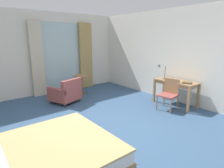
# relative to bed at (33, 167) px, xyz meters

# --- Properties ---
(ground) EXTENTS (6.46, 7.89, 0.10)m
(ground) POSITION_rel_bed_xyz_m (1.80, 0.70, -0.33)
(ground) COLOR #38567A
(wall_back) EXTENTS (6.06, 0.12, 2.89)m
(wall_back) POSITION_rel_bed_xyz_m (1.80, 4.39, 1.17)
(wall_back) COLOR white
(wall_back) RESTS_ON ground
(wall_right) EXTENTS (0.12, 7.49, 2.89)m
(wall_right) POSITION_rel_bed_xyz_m (4.77, 0.70, 1.17)
(wall_right) COLOR white
(wall_right) RESTS_ON ground
(balcony_glass_door) EXTENTS (1.48, 0.02, 2.54)m
(balcony_glass_door) POSITION_rel_bed_xyz_m (2.48, 4.31, 1.00)
(balcony_glass_door) COLOR silver
(balcony_glass_door) RESTS_ON ground
(curtain_panel_left) EXTENTS (0.42, 0.10, 2.56)m
(curtain_panel_left) POSITION_rel_bed_xyz_m (1.52, 4.21, 1.01)
(curtain_panel_left) COLOR beige
(curtain_panel_left) RESTS_ON ground
(curtain_panel_right) EXTENTS (0.54, 0.10, 2.56)m
(curtain_panel_right) POSITION_rel_bed_xyz_m (3.44, 4.21, 1.01)
(curtain_panel_right) COLOR tan
(curtain_panel_right) RESTS_ON ground
(bed) EXTENTS (2.22, 1.73, 0.96)m
(bed) POSITION_rel_bed_xyz_m (0.00, 0.00, 0.00)
(bed) COLOR #9E754C
(bed) RESTS_ON ground
(writing_desk) EXTENTS (0.57, 1.25, 0.76)m
(writing_desk) POSITION_rel_bed_xyz_m (4.35, 0.64, 0.39)
(writing_desk) COLOR #9E754C
(writing_desk) RESTS_ON ground
(desk_chair) EXTENTS (0.53, 0.52, 0.87)m
(desk_chair) POSITION_rel_bed_xyz_m (3.94, 0.57, 0.21)
(desk_chair) COLOR #9E4C47
(desk_chair) RESTS_ON ground
(desk_lamp) EXTENTS (0.29, 0.28, 0.50)m
(desk_lamp) POSITION_rel_bed_xyz_m (4.19, 1.11, 0.82)
(desk_lamp) COLOR #4C4C51
(desk_lamp) RESTS_ON writing_desk
(closed_book) EXTENTS (0.29, 0.31, 0.03)m
(closed_book) POSITION_rel_bed_xyz_m (4.30, 0.26, 0.50)
(closed_book) COLOR brown
(closed_book) RESTS_ON writing_desk
(armchair_by_window) EXTENTS (0.98, 0.97, 0.78)m
(armchair_by_window) POSITION_rel_bed_xyz_m (1.90, 2.92, 0.04)
(armchair_by_window) COLOR #9E4C47
(armchair_by_window) RESTS_ON ground
(round_cafe_table) EXTENTS (0.58, 0.58, 0.70)m
(round_cafe_table) POSITION_rel_bed_xyz_m (2.76, 3.44, 0.23)
(round_cafe_table) COLOR #9E754C
(round_cafe_table) RESTS_ON ground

